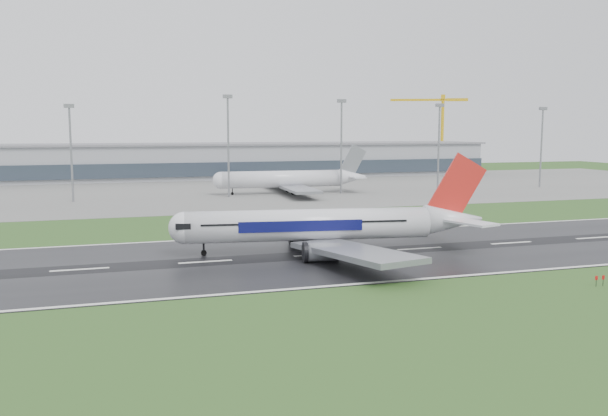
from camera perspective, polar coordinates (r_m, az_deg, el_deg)
name	(u,v)px	position (r m, az deg, el deg)	size (l,w,h in m)	color
ground	(419,249)	(120.12, 10.38, -3.67)	(520.00, 520.00, 0.00)	#274A1B
runway	(419,249)	(120.11, 10.38, -3.64)	(400.00, 45.00, 0.10)	black
apron	(263,189)	(237.02, -3.70, 1.76)	(400.00, 130.00, 0.08)	slate
terminal	(233,161)	(295.02, -6.44, 4.24)	(240.00, 36.00, 15.00)	gray
main_airliner	(331,205)	(113.96, 2.48, 0.25)	(57.76, 55.01, 17.05)	silver
parked_airliner	(289,170)	(217.96, -1.41, 3.45)	(55.42, 51.60, 16.24)	silver
tower_crane	(442,132)	(349.69, 12.38, 6.68)	(41.02, 2.24, 40.79)	gold
floodmast_1	(71,155)	(204.95, -20.29, 4.48)	(0.64, 0.64, 28.60)	gray
floodmast_2	(228,148)	(207.96, -6.85, 5.39)	(0.64, 0.64, 32.12)	gray
floodmast_3	(341,149)	(218.48, 3.39, 5.39)	(0.64, 0.64, 31.19)	gray
floodmast_4	(439,149)	(234.34, 12.07, 5.23)	(0.64, 0.64, 30.14)	gray
floodmast_5	(541,149)	(258.68, 20.64, 5.02)	(0.64, 0.64, 29.39)	gray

